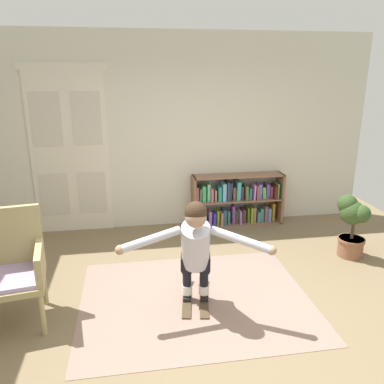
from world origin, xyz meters
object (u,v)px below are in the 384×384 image
(skis_pair, at_px, (195,296))
(wicker_chair, at_px, (10,266))
(bookshelf, at_px, (236,201))
(person_skier, at_px, (196,245))
(potted_plant, at_px, (352,223))

(skis_pair, bearing_deg, wicker_chair, -177.72)
(bookshelf, distance_m, wicker_chair, 3.48)
(bookshelf, relative_size, person_skier, 1.00)
(bookshelf, xyz_separation_m, potted_plant, (1.16, -1.35, 0.10))
(bookshelf, relative_size, wicker_chair, 1.31)
(potted_plant, xyz_separation_m, person_skier, (-2.19, -0.84, 0.24))
(wicker_chair, xyz_separation_m, skis_pair, (1.79, 0.07, -0.56))
(skis_pair, height_order, person_skier, person_skier)
(bookshelf, height_order, potted_plant, potted_plant)
(bookshelf, height_order, person_skier, person_skier)
(potted_plant, bearing_deg, person_skier, -158.95)
(wicker_chair, bearing_deg, skis_pair, 2.28)
(potted_plant, xyz_separation_m, skis_pair, (-2.16, -0.66, -0.45))
(potted_plant, relative_size, skis_pair, 1.09)
(wicker_chair, relative_size, skis_pair, 1.43)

